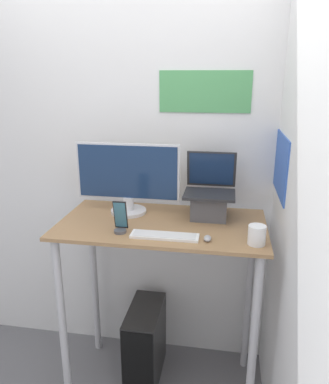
# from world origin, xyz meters

# --- Properties ---
(wall_back) EXTENTS (6.00, 0.06, 2.60)m
(wall_back) POSITION_xyz_m (0.00, 0.71, 1.30)
(wall_back) COLOR silver
(wall_back) RESTS_ON ground_plane
(wall_side_right) EXTENTS (0.06, 6.00, 2.60)m
(wall_side_right) POSITION_xyz_m (0.66, 0.00, 1.30)
(wall_side_right) COLOR silver
(wall_side_right) RESTS_ON ground_plane
(desk) EXTENTS (1.15, 0.62, 1.13)m
(desk) POSITION_xyz_m (0.00, 0.31, 0.90)
(desk) COLOR #936D47
(desk) RESTS_ON ground_plane
(laptop) EXTENTS (0.29, 0.27, 0.37)m
(laptop) POSITION_xyz_m (0.25, 0.44, 1.23)
(laptop) COLOR #4C4C51
(laptop) RESTS_ON desk
(monitor) EXTENTS (0.61, 0.21, 0.42)m
(monitor) POSITION_xyz_m (-0.23, 0.44, 1.33)
(monitor) COLOR silver
(monitor) RESTS_ON desk
(keyboard) EXTENTS (0.35, 0.09, 0.02)m
(keyboard) POSITION_xyz_m (0.05, 0.12, 1.13)
(keyboard) COLOR white
(keyboard) RESTS_ON desk
(mouse) EXTENTS (0.04, 0.06, 0.03)m
(mouse) POSITION_xyz_m (0.27, 0.11, 1.14)
(mouse) COLOR #99999E
(mouse) RESTS_ON desk
(cell_phone) EXTENTS (0.07, 0.07, 0.17)m
(cell_phone) POSITION_xyz_m (-0.19, 0.14, 1.19)
(cell_phone) COLOR #4C4C51
(cell_phone) RESTS_ON desk
(computer_tower) EXTENTS (0.20, 0.43, 0.50)m
(computer_tower) POSITION_xyz_m (-0.12, 0.37, 0.25)
(computer_tower) COLOR black
(computer_tower) RESTS_ON ground_plane
(mug) EXTENTS (0.09, 0.09, 0.10)m
(mug) POSITION_xyz_m (0.50, 0.11, 1.17)
(mug) COLOR white
(mug) RESTS_ON desk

